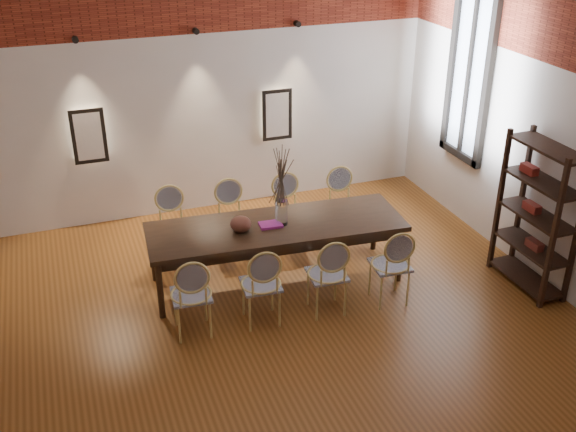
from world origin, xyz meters
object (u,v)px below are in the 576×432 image
object	(u,v)px
dining_table	(276,253)
chair_near_a	(191,294)
chair_near_d	(390,265)
chair_far_d	(344,207)
chair_near_c	(327,274)
shelving_rack	(537,216)
chair_far_b	(232,221)
book	(271,225)
bowl	(241,224)
chair_far_a	(173,229)
vase	(281,212)
chair_near_b	(261,284)
chair_far_c	(289,214)

from	to	relation	value
dining_table	chair_near_a	xyz separation A→B (m)	(-1.16, -0.67, 0.09)
chair_near_d	chair_far_d	world-z (taller)	same
chair_near_c	shelving_rack	bearing A→B (deg)	-2.54
chair_far_b	book	size ratio (longest dim) A/B	3.62
chair_near_d	chair_far_b	size ratio (longest dim) A/B	1.00
chair_near_d	bowl	size ratio (longest dim) A/B	3.92
chair_far_d	bowl	world-z (taller)	chair_far_d
chair_near_c	chair_far_a	world-z (taller)	same
chair_far_b	vase	bearing A→B (deg)	119.79
chair_far_d	chair_near_b	bearing A→B (deg)	45.59
chair_near_b	chair_far_c	distance (m)	1.68
chair_near_c	chair_far_b	world-z (taller)	same
chair_far_c	chair_near_c	bearing A→B (deg)	90.00
chair_near_a	book	xyz separation A→B (m)	(1.09, 0.66, 0.30)
chair_near_c	bowl	bearing A→B (deg)	138.36
vase	chair_far_b	bearing A→B (deg)	115.51
chair_near_b	vase	distance (m)	0.97
chair_near_a	shelving_rack	distance (m)	3.96
chair_near_c	chair_far_c	distance (m)	1.51
chair_near_a	chair_near_c	size ratio (longest dim) A/B	1.00
chair_far_c	bowl	world-z (taller)	chair_far_c
vase	shelving_rack	world-z (taller)	shelving_rack
chair_near_b	chair_far_d	bearing A→B (deg)	45.59
chair_near_b	shelving_rack	bearing A→B (deg)	-1.95
chair_far_c	chair_far_d	bearing A→B (deg)	-180.00
dining_table	chair_far_a	xyz separation A→B (m)	(-1.05, 0.84, 0.09)
chair_near_c	bowl	world-z (taller)	chair_near_c
chair_far_c	bowl	size ratio (longest dim) A/B	3.92
chair_far_b	chair_far_c	size ratio (longest dim) A/B	1.00
dining_table	chair_far_c	distance (m)	0.85
chair_far_a	chair_far_c	size ratio (longest dim) A/B	1.00
chair_near_c	chair_near_d	xyz separation A→B (m)	(0.74, -0.06, 0.00)
vase	chair_near_a	bearing A→B (deg)	-151.49
dining_table	chair_near_d	size ratio (longest dim) A/B	3.15
chair_near_c	chair_far_d	size ratio (longest dim) A/B	1.00
chair_near_a	chair_far_a	distance (m)	1.51
vase	bowl	distance (m)	0.49
chair_near_d	chair_far_a	distance (m)	2.69
chair_near_b	chair_near_d	distance (m)	1.48
chair_far_b	book	distance (m)	0.88
chair_far_c	shelving_rack	xyz separation A→B (m)	(2.33, -1.80, 0.43)
dining_table	chair_far_b	distance (m)	0.85
chair_near_c	dining_table	bearing A→B (deg)	116.09
chair_near_c	bowl	distance (m)	1.13
chair_far_b	chair_near_d	bearing A→B (deg)	134.41
chair_near_a	shelving_rack	xyz separation A→B (m)	(3.92, -0.40, 0.43)
chair_far_a	book	xyz separation A→B (m)	(0.98, -0.85, 0.30)
dining_table	chair_far_b	xyz separation A→B (m)	(-0.31, 0.78, 0.09)
chair_near_a	shelving_rack	world-z (taller)	shelving_rack
chair_far_d	chair_far_c	bearing A→B (deg)	0.00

